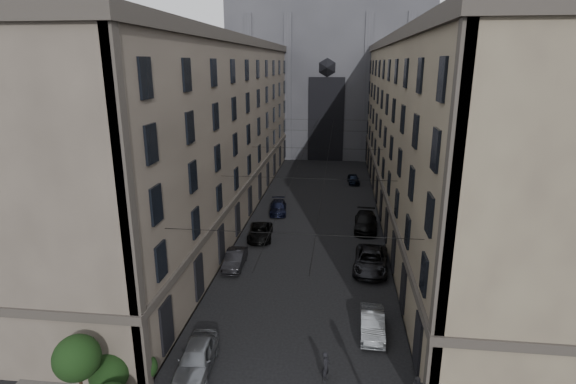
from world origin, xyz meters
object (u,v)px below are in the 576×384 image
at_px(car_left_far, 278,207).
at_px(car_right_far, 353,179).
at_px(car_left_midfar, 260,232).
at_px(pedestrian, 326,367).
at_px(car_right_near, 372,324).
at_px(car_left_near, 196,358).
at_px(car_left_midnear, 235,259).
at_px(car_right_midnear, 371,260).
at_px(car_right_midfar, 366,222).
at_px(gothic_tower, 329,54).

relative_size(car_left_far, car_right_far, 1.20).
height_order(car_left_midfar, pedestrian, pedestrian).
bearing_deg(pedestrian, car_right_near, -12.35).
height_order(car_left_near, car_right_near, car_left_near).
height_order(car_left_midnear, pedestrian, pedestrian).
relative_size(car_left_near, car_right_near, 1.11).
distance_m(car_left_midnear, car_right_midnear, 11.15).
distance_m(car_left_midnear, car_right_midfar, 15.03).
distance_m(car_right_midfar, pedestrian, 23.25).
distance_m(car_right_midnear, car_right_far, 27.32).
relative_size(car_right_far, pedestrian, 2.19).
relative_size(car_left_midnear, car_left_far, 0.93).
height_order(car_left_near, car_right_midnear, car_right_midnear).
bearing_deg(gothic_tower, pedestrian, -88.18).
bearing_deg(car_right_midnear, pedestrian, -97.53).
bearing_deg(car_left_far, car_right_midfar, -29.90).
relative_size(gothic_tower, car_left_near, 12.55).
bearing_deg(car_right_midnear, gothic_tower, 101.07).
bearing_deg(car_left_near, car_right_far, 73.40).
height_order(gothic_tower, car_right_midnear, gothic_tower).
height_order(car_left_far, car_right_midfar, car_right_midfar).
relative_size(car_left_midnear, pedestrian, 2.46).
xyz_separation_m(car_left_near, car_left_midnear, (-0.88, 12.95, -0.10)).
bearing_deg(pedestrian, car_right_far, 14.69).
height_order(car_right_midfar, pedestrian, pedestrian).
distance_m(car_right_midnear, car_right_midfar, 9.23).
height_order(car_left_midfar, car_right_far, car_left_midfar).
height_order(car_right_midnear, pedestrian, pedestrian).
bearing_deg(car_left_midfar, car_right_near, -62.07).
distance_m(car_left_midfar, car_right_near, 17.59).
bearing_deg(car_right_near, car_left_midfar, 124.91).
height_order(car_left_midnear, car_left_midfar, car_left_midnear).
xyz_separation_m(car_left_midfar, car_right_far, (9.35, 21.78, -0.03)).
height_order(gothic_tower, pedestrian, gothic_tower).
bearing_deg(car_right_near, pedestrian, -118.89).
xyz_separation_m(car_left_midfar, car_left_far, (0.64, 7.86, -0.01)).
xyz_separation_m(car_left_far, car_right_midnear, (9.49, -13.38, 0.15)).
xyz_separation_m(gothic_tower, car_right_far, (4.52, -25.85, -17.16)).
relative_size(car_left_far, car_right_midnear, 0.78).
relative_size(car_left_near, car_right_midfar, 0.84).
bearing_deg(gothic_tower, car_left_near, -94.22).
bearing_deg(car_left_midnear, car_left_midfar, 79.82).
bearing_deg(pedestrian, car_left_far, 31.12).
bearing_deg(gothic_tower, car_left_far, -96.03).
bearing_deg(gothic_tower, car_right_near, -85.55).
bearing_deg(car_right_midnear, car_right_far, 97.01).
height_order(car_right_near, car_right_far, car_right_near).
bearing_deg(car_left_midfar, gothic_tower, 78.70).
height_order(car_left_midfar, car_right_midnear, car_right_midnear).
bearing_deg(car_right_near, car_right_midnear, 88.74).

